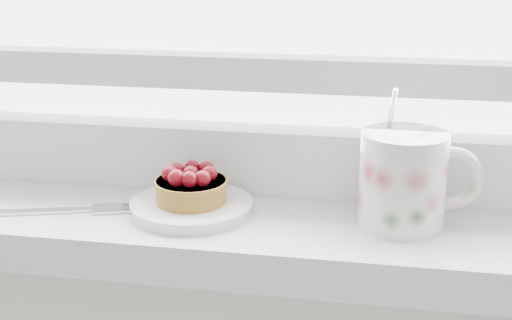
% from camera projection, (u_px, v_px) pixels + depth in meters
% --- Properties ---
extents(saucer, '(0.12, 0.12, 0.01)m').
position_uv_depth(saucer, '(192.00, 207.00, 0.72)').
color(saucer, silver).
rests_on(saucer, windowsill).
extents(raspberry_tart, '(0.07, 0.07, 0.04)m').
position_uv_depth(raspberry_tart, '(191.00, 186.00, 0.71)').
color(raspberry_tart, brown).
rests_on(raspberry_tart, saucer).
extents(floral_mug, '(0.12, 0.09, 0.13)m').
position_uv_depth(floral_mug, '(406.00, 178.00, 0.68)').
color(floral_mug, silver).
rests_on(floral_mug, windowsill).
extents(fork, '(0.19, 0.07, 0.00)m').
position_uv_depth(fork, '(55.00, 211.00, 0.72)').
color(fork, silver).
rests_on(fork, windowsill).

